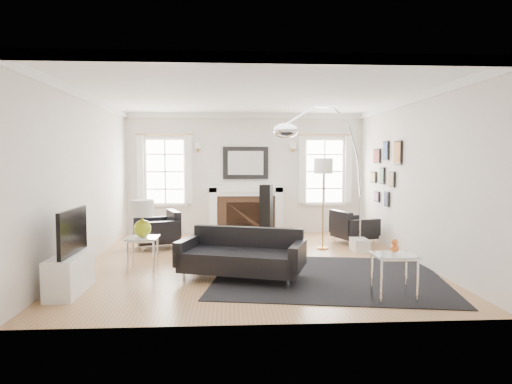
{
  "coord_description": "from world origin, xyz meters",
  "views": [
    {
      "loc": [
        -0.39,
        -7.63,
        1.71
      ],
      "look_at": [
        0.08,
        0.3,
        1.16
      ],
      "focal_mm": 32.0,
      "sensor_mm": 36.0,
      "label": 1
    }
  ],
  "objects": [
    {
      "name": "front_wall",
      "position": [
        0.0,
        -3.0,
        1.4
      ],
      "size": [
        5.5,
        0.04,
        2.8
      ],
      "primitive_type": "cube",
      "color": "beige",
      "rests_on": "floor"
    },
    {
      "name": "back_wall",
      "position": [
        0.0,
        3.0,
        1.4
      ],
      "size": [
        5.5,
        0.04,
        2.8
      ],
      "primitive_type": "cube",
      "color": "beige",
      "rests_on": "floor"
    },
    {
      "name": "left_wall",
      "position": [
        -2.75,
        0.0,
        1.4
      ],
      "size": [
        0.04,
        6.0,
        2.8
      ],
      "primitive_type": "cube",
      "color": "beige",
      "rests_on": "floor"
    },
    {
      "name": "gallery_wall",
      "position": [
        2.72,
        1.3,
        1.53
      ],
      "size": [
        0.04,
        1.73,
        1.29
      ],
      "color": "black",
      "rests_on": "right_wall"
    },
    {
      "name": "coffee_table",
      "position": [
        0.1,
        0.56,
        0.38
      ],
      "size": [
        0.92,
        0.92,
        0.41
      ],
      "color": "silver",
      "rests_on": "floor"
    },
    {
      "name": "orange_vase",
      "position": [
        1.62,
        -2.26,
        0.66
      ],
      "size": [
        0.11,
        0.11,
        0.17
      ],
      "color": "#D65C1B",
      "rests_on": "nesting_table"
    },
    {
      "name": "stick_floor_lamp",
      "position": [
        1.41,
        0.98,
        1.52
      ],
      "size": [
        0.35,
        0.35,
        1.75
      ],
      "color": "#B37D3E",
      "rests_on": "floor"
    },
    {
      "name": "gourd_lamp",
      "position": [
        -1.73,
        -0.54,
        0.85
      ],
      "size": [
        0.36,
        0.36,
        0.58
      ],
      "color": "#A6B917",
      "rests_on": "side_table_left"
    },
    {
      "name": "ceiling",
      "position": [
        0.0,
        0.0,
        2.8
      ],
      "size": [
        5.5,
        6.0,
        0.02
      ],
      "primitive_type": "cube",
      "color": "white",
      "rests_on": "back_wall"
    },
    {
      "name": "area_rug",
      "position": [
        1.06,
        -1.12,
        0.01
      ],
      "size": [
        3.66,
        3.22,
        0.01
      ],
      "primitive_type": "cube",
      "rotation": [
        0.0,
        0.0,
        -0.17
      ],
      "color": "black",
      "rests_on": "floor"
    },
    {
      "name": "side_table_left",
      "position": [
        -1.73,
        -0.54,
        0.42
      ],
      "size": [
        0.48,
        0.48,
        0.52
      ],
      "color": "silver",
      "rests_on": "floor"
    },
    {
      "name": "floor",
      "position": [
        0.0,
        0.0,
        0.0
      ],
      "size": [
        6.0,
        6.0,
        0.0
      ],
      "primitive_type": "plane",
      "color": "#95643E",
      "rests_on": "ground"
    },
    {
      "name": "crown_molding",
      "position": [
        0.0,
        0.0,
        2.74
      ],
      "size": [
        5.5,
        6.0,
        0.12
      ],
      "primitive_type": "cube",
      "color": "white",
      "rests_on": "back_wall"
    },
    {
      "name": "fireplace",
      "position": [
        0.0,
        2.79,
        0.54
      ],
      "size": [
        1.7,
        0.69,
        1.11
      ],
      "color": "white",
      "rests_on": "floor"
    },
    {
      "name": "window_left",
      "position": [
        -1.85,
        2.95,
        1.46
      ],
      "size": [
        1.24,
        0.15,
        1.62
      ],
      "color": "white",
      "rests_on": "back_wall"
    },
    {
      "name": "window_right",
      "position": [
        1.85,
        2.95,
        1.46
      ],
      "size": [
        1.24,
        0.15,
        1.62
      ],
      "color": "white",
      "rests_on": "back_wall"
    },
    {
      "name": "sofa",
      "position": [
        -0.2,
        -1.07,
        0.32
      ],
      "size": [
        1.95,
        1.33,
        0.58
      ],
      "color": "black",
      "rests_on": "floor"
    },
    {
      "name": "arc_floor_lamp",
      "position": [
        1.28,
        0.09,
        1.48
      ],
      "size": [
        1.93,
        1.79,
        2.74
      ],
      "color": "white",
      "rests_on": "floor"
    },
    {
      "name": "speaker_tower",
      "position": [
        0.4,
        2.02,
        0.6
      ],
      "size": [
        0.31,
        0.31,
        1.19
      ],
      "primitive_type": "cube",
      "rotation": [
        0.0,
        0.0,
        -0.36
      ],
      "color": "black",
      "rests_on": "floor"
    },
    {
      "name": "tv_unit",
      "position": [
        -2.44,
        -1.7,
        0.33
      ],
      "size": [
        0.35,
        1.0,
        1.09
      ],
      "color": "white",
      "rests_on": "floor"
    },
    {
      "name": "nesting_table",
      "position": [
        1.62,
        -2.26,
        0.45
      ],
      "size": [
        0.52,
        0.44,
        0.57
      ],
      "color": "silver",
      "rests_on": "floor"
    },
    {
      "name": "right_wall",
      "position": [
        2.75,
        0.0,
        1.4
      ],
      "size": [
        0.04,
        6.0,
        2.8
      ],
      "primitive_type": "cube",
      "color": "beige",
      "rests_on": "floor"
    },
    {
      "name": "armchair_left",
      "position": [
        -1.76,
        1.3,
        0.33
      ],
      "size": [
        1.02,
        1.09,
        0.6
      ],
      "color": "black",
      "rests_on": "floor"
    },
    {
      "name": "armchair_right",
      "position": [
        2.15,
        1.58,
        0.31
      ],
      "size": [
        0.95,
        1.01,
        0.56
      ],
      "color": "black",
      "rests_on": "floor"
    },
    {
      "name": "mantel_mirror",
      "position": [
        0.0,
        2.95,
        1.65
      ],
      "size": [
        1.05,
        0.07,
        0.75
      ],
      "color": "black",
      "rests_on": "back_wall"
    }
  ]
}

